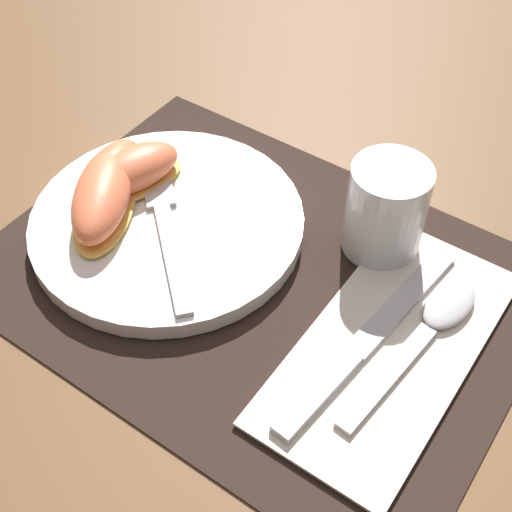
{
  "coord_description": "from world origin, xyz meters",
  "views": [
    {
      "loc": [
        0.22,
        -0.32,
        0.46
      ],
      "look_at": [
        -0.0,
        0.0,
        0.02
      ],
      "focal_mm": 50.0,
      "sensor_mm": 36.0,
      "label": 1
    }
  ],
  "objects": [
    {
      "name": "citrus_wedge_2",
      "position": [
        -0.15,
        -0.02,
        0.04
      ],
      "size": [
        0.11,
        0.13,
        0.04
      ],
      "color": "#F7C656",
      "rests_on": "plate"
    },
    {
      "name": "citrus_wedge_0",
      "position": [
        -0.15,
        0.02,
        0.04
      ],
      "size": [
        0.08,
        0.11,
        0.04
      ],
      "color": "#F7C656",
      "rests_on": "plate"
    },
    {
      "name": "citrus_wedge_1",
      "position": [
        -0.16,
        -0.0,
        0.03
      ],
      "size": [
        0.06,
        0.1,
        0.04
      ],
      "color": "#F7C656",
      "rests_on": "plate"
    },
    {
      "name": "ground_plane",
      "position": [
        0.0,
        0.0,
        0.0
      ],
      "size": [
        3.0,
        3.0,
        0.0
      ],
      "primitive_type": "plane",
      "color": "brown"
    },
    {
      "name": "spoon",
      "position": [
        0.14,
        0.04,
        0.01
      ],
      "size": [
        0.04,
        0.18,
        0.01
      ],
      "color": "#BCBCC1",
      "rests_on": "napkin"
    },
    {
      "name": "fork",
      "position": [
        -0.1,
        -0.0,
        0.02
      ],
      "size": [
        0.16,
        0.15,
        0.0
      ],
      "color": "#BCBCC1",
      "rests_on": "plate"
    },
    {
      "name": "placemat",
      "position": [
        0.0,
        0.0,
        0.0
      ],
      "size": [
        0.44,
        0.33,
        0.0
      ],
      "color": "black",
      "rests_on": "ground_plane"
    },
    {
      "name": "juice_glass",
      "position": [
        0.07,
        0.09,
        0.04
      ],
      "size": [
        0.07,
        0.07,
        0.09
      ],
      "color": "silver",
      "rests_on": "placemat"
    },
    {
      "name": "knife",
      "position": [
        0.11,
        -0.01,
        0.01
      ],
      "size": [
        0.04,
        0.23,
        0.01
      ],
      "color": "#BCBCC1",
      "rests_on": "napkin"
    },
    {
      "name": "napkin",
      "position": [
        0.13,
        -0.0,
        0.01
      ],
      "size": [
        0.12,
        0.25,
        0.0
      ],
      "color": "silver",
      "rests_on": "placemat"
    },
    {
      "name": "plate",
      "position": [
        -0.1,
        0.0,
        0.01
      ],
      "size": [
        0.24,
        0.24,
        0.02
      ],
      "color": "white",
      "rests_on": "placemat"
    }
  ]
}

